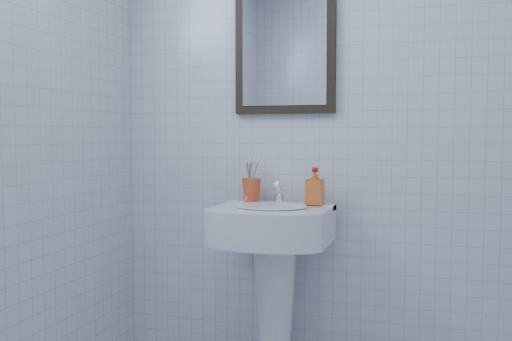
% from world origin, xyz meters
% --- Properties ---
extents(wall_back, '(2.20, 0.02, 2.50)m').
position_xyz_m(wall_back, '(0.00, 1.20, 1.25)').
color(wall_back, silver).
rests_on(wall_back, ground).
extents(washbasin, '(0.53, 0.39, 0.82)m').
position_xyz_m(washbasin, '(-0.24, 0.98, 0.55)').
color(washbasin, white).
rests_on(washbasin, ground).
extents(faucet, '(0.04, 0.10, 0.11)m').
position_xyz_m(faucet, '(-0.24, 1.08, 0.85)').
color(faucet, white).
rests_on(faucet, washbasin).
extents(toothbrush_cup, '(0.11, 0.11, 0.11)m').
position_xyz_m(toothbrush_cup, '(-0.39, 1.10, 0.87)').
color(toothbrush_cup, '#D3471F').
rests_on(toothbrush_cup, washbasin).
extents(soap_dispenser, '(0.08, 0.08, 0.17)m').
position_xyz_m(soap_dispenser, '(-0.07, 1.08, 0.90)').
color(soap_dispenser, red).
rests_on(soap_dispenser, washbasin).
extents(wall_mirror, '(0.50, 0.04, 0.62)m').
position_xyz_m(wall_mirror, '(-0.24, 1.18, 1.55)').
color(wall_mirror, black).
rests_on(wall_mirror, wall_back).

